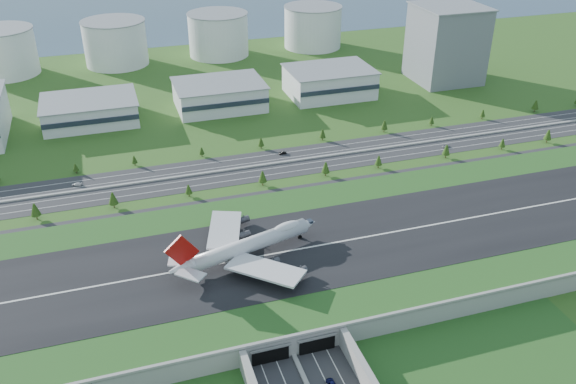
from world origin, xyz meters
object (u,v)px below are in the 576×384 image
object	(u,v)px
fuel_tank_a	(3,52)
car_6	(446,146)
car_5	(282,153)
car_2	(332,383)
car_7	(77,184)
office_tower	(446,44)
boeing_747	(247,246)

from	to	relation	value
fuel_tank_a	car_6	distance (m)	343.45
fuel_tank_a	car_5	bearing A→B (deg)	-51.27
fuel_tank_a	car_2	size ratio (longest dim) A/B	9.31
car_5	car_7	size ratio (longest dim) A/B	0.86
office_tower	car_2	bearing A→B (deg)	-126.32
boeing_747	car_2	world-z (taller)	boeing_747
car_7	boeing_747	bearing A→B (deg)	53.51
fuel_tank_a	car_2	distance (m)	397.99
car_6	car_7	bearing A→B (deg)	67.53
car_5	boeing_747	bearing A→B (deg)	-22.29
fuel_tank_a	car_7	bearing A→B (deg)	-76.61
car_2	car_6	world-z (taller)	car_2
car_5	car_6	distance (m)	97.55
car_2	car_7	world-z (taller)	car_7
boeing_747	car_2	distance (m)	69.62
fuel_tank_a	boeing_747	world-z (taller)	fuel_tank_a
fuel_tank_a	car_6	world-z (taller)	fuel_tank_a
car_2	fuel_tank_a	bearing A→B (deg)	-76.89
car_2	office_tower	bearing A→B (deg)	-131.95
car_2	car_7	distance (m)	185.81
office_tower	car_2	xyz separation A→B (m)	(-192.25, -261.56, -26.63)
car_5	car_6	size ratio (longest dim) A/B	0.97
office_tower	car_6	xyz separation A→B (m)	(-60.69, -109.58, -26.71)
office_tower	car_7	xyz separation A→B (m)	(-270.48, -93.02, -26.59)
office_tower	fuel_tank_a	distance (m)	340.18
car_5	car_7	distance (m)	114.42
car_6	boeing_747	bearing A→B (deg)	102.68
car_7	car_2	bearing A→B (deg)	44.85
fuel_tank_a	boeing_747	xyz separation A→B (m)	(116.58, -309.12, -3.45)
office_tower	car_7	world-z (taller)	office_tower
boeing_747	car_2	bearing A→B (deg)	-96.18
fuel_tank_a	car_2	xyz separation A→B (m)	(127.75, -376.56, -16.63)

